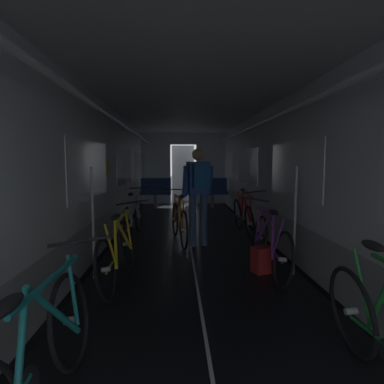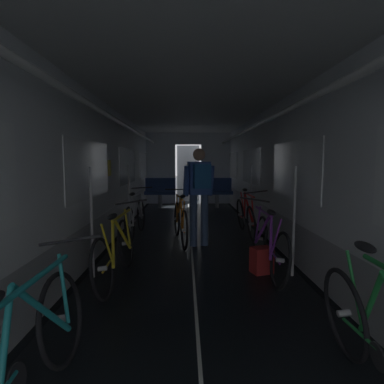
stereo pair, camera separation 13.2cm
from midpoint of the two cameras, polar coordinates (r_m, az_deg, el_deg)
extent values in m
cube|color=black|center=(5.33, -14.90, -10.43)|extent=(0.08, 11.50, 0.01)
cube|color=black|center=(5.42, 16.00, -10.20)|extent=(0.08, 11.50, 0.01)
cube|color=beige|center=(5.19, 0.68, -10.70)|extent=(0.03, 11.27, 0.00)
cube|color=#9EA0A5|center=(5.28, -16.05, -7.30)|extent=(0.12, 11.50, 0.60)
cube|color=silver|center=(5.16, -16.42, 6.10)|extent=(0.12, 11.50, 1.85)
cube|color=white|center=(4.59, -17.45, 3.97)|extent=(0.02, 1.90, 0.80)
cube|color=white|center=(7.39, -11.22, 4.64)|extent=(0.02, 1.90, 0.80)
cube|color=white|center=(10.23, -8.43, 4.93)|extent=(0.02, 1.90, 0.80)
cube|color=yellow|center=(5.66, -14.32, 4.32)|extent=(0.01, 0.20, 0.28)
cylinder|color=white|center=(5.12, -12.83, 12.65)|extent=(0.07, 11.04, 0.07)
cylinder|color=#B7BABF|center=(4.06, -17.06, -5.45)|extent=(0.04, 0.04, 1.40)
cylinder|color=#B7BABF|center=(6.57, -10.89, -1.15)|extent=(0.04, 0.04, 1.40)
cube|color=#9EA0A5|center=(5.38, 17.11, -7.10)|extent=(0.12, 11.50, 0.60)
cube|color=silver|center=(5.25, 17.49, 6.06)|extent=(0.12, 11.50, 1.85)
cube|color=white|center=(4.69, 18.93, 3.96)|extent=(0.02, 1.90, 0.80)
cube|color=white|center=(7.46, 11.30, 4.65)|extent=(0.02, 1.90, 0.80)
cube|color=white|center=(10.28, 7.82, 4.94)|extent=(0.02, 1.90, 0.80)
cube|color=yellow|center=(5.16, 17.03, 4.14)|extent=(0.01, 0.20, 0.28)
cylinder|color=white|center=(5.19, 14.04, 12.52)|extent=(0.07, 11.04, 0.07)
cylinder|color=#B7BABF|center=(4.16, 19.10, -5.24)|extent=(0.04, 0.04, 1.40)
cylinder|color=#B7BABF|center=(6.63, 11.30, -1.09)|extent=(0.04, 0.04, 1.40)
cube|color=silver|center=(10.82, -5.39, 4.33)|extent=(1.00, 0.12, 2.45)
cube|color=silver|center=(10.85, 4.70, 4.34)|extent=(1.00, 0.12, 2.45)
cube|color=silver|center=(10.82, -0.34, 9.79)|extent=(0.90, 0.12, 0.40)
cube|color=#4C4F54|center=(11.50, -0.40, 3.43)|extent=(0.81, 0.04, 2.05)
cube|color=silver|center=(5.09, 0.72, 17.51)|extent=(3.14, 11.62, 0.12)
cylinder|color=gray|center=(9.83, -5.49, -1.67)|extent=(0.12, 0.12, 0.44)
cube|color=#2D4784|center=(9.80, -5.51, -0.10)|extent=(0.96, 0.44, 0.10)
cube|color=#2D4784|center=(9.97, -5.44, 1.44)|extent=(0.96, 0.08, 0.40)
torus|color=gray|center=(10.03, -7.89, 2.58)|extent=(0.14, 0.14, 0.02)
cylinder|color=gray|center=(9.86, 4.99, -1.64)|extent=(0.12, 0.12, 0.44)
cube|color=#2D4784|center=(9.83, 5.01, -0.08)|extent=(0.96, 0.44, 0.10)
cube|color=#2D4784|center=(10.00, 4.90, 1.45)|extent=(0.96, 0.08, 0.40)
torus|color=gray|center=(9.98, 2.44, 2.61)|extent=(0.14, 0.14, 0.02)
torus|color=black|center=(3.80, 16.88, -11.94)|extent=(0.14, 0.67, 0.67)
cylinder|color=#B2B2B7|center=(3.80, 16.88, -11.94)|extent=(0.10, 0.05, 0.06)
torus|color=black|center=(4.74, 13.15, -8.32)|extent=(0.14, 0.67, 0.67)
cylinder|color=#B2B2B7|center=(4.74, 13.15, -8.32)|extent=(0.10, 0.05, 0.06)
cylinder|color=purple|center=(4.39, 13.77, -6.55)|extent=(0.12, 0.54, 0.56)
cylinder|color=purple|center=(4.00, 15.24, -7.76)|extent=(0.12, 0.34, 0.55)
cylinder|color=purple|center=(4.18, 13.85, -3.49)|extent=(0.05, 0.82, 0.04)
cylinder|color=purple|center=(3.79, 16.13, -8.20)|extent=(0.10, 0.16, 0.49)
cylinder|color=purple|center=(4.01, 15.94, -11.30)|extent=(0.04, 0.45, 0.07)
cylinder|color=purple|center=(4.65, 12.86, -5.55)|extent=(0.10, 0.09, 0.49)
cylinder|color=black|center=(4.22, 15.09, -10.72)|extent=(0.04, 0.17, 0.17)
ellipsoid|color=black|center=(3.76, 15.37, -3.62)|extent=(0.10, 0.24, 0.07)
cylinder|color=black|center=(4.61, 12.27, -1.39)|extent=(0.44, 0.03, 0.09)
torus|color=black|center=(6.75, 9.46, -4.09)|extent=(0.12, 0.67, 0.67)
cylinder|color=#B2B2B7|center=(6.75, 9.46, -4.09)|extent=(0.10, 0.05, 0.06)
torus|color=black|center=(5.77, 11.50, -5.78)|extent=(0.12, 0.67, 0.67)
cylinder|color=#B2B2B7|center=(5.77, 11.50, -5.78)|extent=(0.10, 0.05, 0.06)
cylinder|color=red|center=(6.04, 11.07, -3.16)|extent=(0.11, 0.54, 0.56)
cylinder|color=red|center=(6.43, 10.24, -2.61)|extent=(0.09, 0.34, 0.55)
cylinder|color=red|center=(6.16, 11.07, -0.51)|extent=(0.05, 0.82, 0.04)
cylinder|color=red|center=(6.65, 9.85, -2.14)|extent=(0.08, 0.16, 0.49)
cylinder|color=red|center=(6.53, 9.83, -4.61)|extent=(0.03, 0.45, 0.07)
cylinder|color=red|center=(5.76, 11.75, -3.36)|extent=(0.08, 0.09, 0.49)
cylinder|color=black|center=(6.32, 10.23, -5.17)|extent=(0.03, 0.17, 0.17)
ellipsoid|color=black|center=(6.58, 10.29, 0.40)|extent=(0.10, 0.24, 0.07)
cylinder|color=black|center=(5.71, 12.25, -0.01)|extent=(0.44, 0.03, 0.07)
torus|color=black|center=(2.57, -21.39, -20.86)|extent=(0.15, 0.67, 0.67)
cylinder|color=#B2B2B7|center=(2.57, -21.39, -20.86)|extent=(0.10, 0.05, 0.06)
cylinder|color=teal|center=(2.20, -23.92, -19.32)|extent=(0.13, 0.54, 0.56)
cylinder|color=teal|center=(1.88, -29.46, -24.16)|extent=(0.11, 0.34, 0.55)
cylinder|color=teal|center=(1.96, -25.04, -14.27)|extent=(0.06, 0.82, 0.04)
cylinder|color=teal|center=(2.43, -21.05, -16.19)|extent=(0.10, 0.09, 0.49)
cylinder|color=black|center=(2.15, -27.82, -28.22)|extent=(0.04, 0.17, 0.17)
cylinder|color=black|center=(2.33, -19.99, -8.38)|extent=(0.44, 0.03, 0.09)
torus|color=black|center=(5.64, -10.75, -6.02)|extent=(0.11, 0.67, 0.67)
cylinder|color=#B2B2B7|center=(5.64, -10.75, -6.02)|extent=(0.10, 0.06, 0.05)
torus|color=black|center=(6.62, -8.79, -4.26)|extent=(0.11, 0.67, 0.67)
cylinder|color=#B2B2B7|center=(6.62, -8.79, -4.26)|extent=(0.10, 0.06, 0.05)
cylinder|color=#ADAFB5|center=(6.27, -9.25, -2.77)|extent=(0.10, 0.54, 0.56)
cylinder|color=#ADAFB5|center=(5.88, -10.04, -3.35)|extent=(0.05, 0.34, 0.55)
cylinder|color=#ADAFB5|center=(6.09, -9.44, -0.52)|extent=(0.08, 0.82, 0.04)
cylinder|color=#ADAFB5|center=(5.66, -10.51, -3.48)|extent=(0.06, 0.16, 0.49)
cylinder|color=#ADAFB5|center=(5.86, -10.27, -5.79)|extent=(0.05, 0.45, 0.07)
cylinder|color=#ADAFB5|center=(6.55, -8.76, -2.22)|extent=(0.05, 0.09, 0.49)
cylinder|color=black|center=(6.08, -9.82, -5.59)|extent=(0.03, 0.17, 0.17)
ellipsoid|color=black|center=(5.66, -10.29, -0.38)|extent=(0.11, 0.24, 0.06)
cylinder|color=black|center=(6.53, -8.61, 0.78)|extent=(0.44, 0.05, 0.05)
torus|color=black|center=(2.76, 27.47, -19.20)|extent=(0.14, 0.67, 0.67)
cylinder|color=#B2B2B7|center=(2.76, 27.47, -19.20)|extent=(0.10, 0.05, 0.06)
cylinder|color=#1E8438|center=(2.45, 31.48, -17.06)|extent=(0.11, 0.34, 0.55)
cylinder|color=#1E8438|center=(2.62, 28.98, -14.89)|extent=(0.08, 0.17, 0.49)
cylinder|color=#1E8438|center=(2.59, 29.77, -21.56)|extent=(0.05, 0.45, 0.07)
cylinder|color=black|center=(2.42, 32.47, -24.21)|extent=(0.04, 0.17, 0.17)
ellipsoid|color=black|center=(2.51, 30.56, -8.69)|extent=(0.11, 0.24, 0.07)
torus|color=black|center=(3.49, -15.08, -13.45)|extent=(0.17, 0.68, 0.67)
cylinder|color=#B2B2B7|center=(3.49, -15.08, -13.45)|extent=(0.10, 0.05, 0.06)
torus|color=black|center=(4.44, -11.29, -9.25)|extent=(0.17, 0.68, 0.67)
cylinder|color=#B2B2B7|center=(4.44, -11.29, -9.25)|extent=(0.10, 0.05, 0.06)
cylinder|color=yellow|center=(4.08, -11.86, -7.43)|extent=(0.15, 0.54, 0.56)
cylinder|color=yellow|center=(3.69, -13.34, -8.84)|extent=(0.11, 0.35, 0.55)
cylinder|color=yellow|center=(3.87, -11.87, -4.18)|extent=(0.08, 0.82, 0.04)
cylinder|color=yellow|center=(3.48, -14.25, -9.39)|extent=(0.11, 0.16, 0.49)
cylinder|color=yellow|center=(3.71, -14.11, -12.67)|extent=(0.04, 0.45, 0.07)
cylinder|color=yellow|center=(4.35, -10.95, -6.31)|extent=(0.10, 0.09, 0.49)
cylinder|color=black|center=(3.92, -13.25, -11.97)|extent=(0.05, 0.17, 0.17)
ellipsoid|color=black|center=(3.45, -13.39, -4.41)|extent=(0.11, 0.24, 0.07)
cylinder|color=black|center=(4.30, -10.28, -1.86)|extent=(0.44, 0.04, 0.09)
cylinder|color=#384C75|center=(5.36, 0.96, -5.25)|extent=(0.13, 0.13, 0.90)
cylinder|color=#384C75|center=(5.42, 3.01, -5.15)|extent=(0.13, 0.13, 0.90)
cube|color=#2D4C99|center=(5.30, 2.02, 2.57)|extent=(0.40, 0.30, 0.56)
cylinder|color=#2D4C99|center=(5.27, -0.34, 2.01)|extent=(0.13, 0.21, 0.53)
cylinder|color=#2D4C99|center=(5.39, 4.21, 2.08)|extent=(0.13, 0.21, 0.53)
sphere|color=tan|center=(5.30, 2.03, 6.90)|extent=(0.21, 0.21, 0.21)
cube|color=#1E5693|center=(5.14, 2.55, 2.92)|extent=(0.31, 0.22, 0.40)
torus|color=black|center=(5.15, -0.67, -7.00)|extent=(0.15, 0.67, 0.67)
cylinder|color=#B2B2B7|center=(5.15, -0.67, -7.00)|extent=(0.10, 0.06, 0.05)
torus|color=black|center=(6.14, -2.16, -4.95)|extent=(0.15, 0.67, 0.67)
cylinder|color=#B2B2B7|center=(6.14, -2.16, -4.95)|extent=(0.10, 0.06, 0.05)
cylinder|color=orange|center=(5.80, -1.80, -3.38)|extent=(0.13, 0.54, 0.56)
cylinder|color=orange|center=(5.40, -1.20, -4.05)|extent=(0.08, 0.34, 0.55)
cylinder|color=orange|center=(5.61, -1.64, -0.95)|extent=(0.15, 0.82, 0.03)
cylinder|color=orange|center=(5.17, -0.84, -4.22)|extent=(0.06, 0.16, 0.49)
cylinder|color=orange|center=(5.38, -1.04, -6.72)|extent=(0.09, 0.45, 0.07)
cylinder|color=orange|center=(6.07, -2.17, -2.76)|extent=(0.03, 0.09, 0.49)
cylinder|color=black|center=(5.60, -1.38, -6.46)|extent=(0.04, 0.17, 0.17)
ellipsoid|color=black|center=(5.18, -1.00, -0.83)|extent=(0.13, 0.25, 0.06)
cylinder|color=black|center=(6.05, -2.27, 0.48)|extent=(0.44, 0.09, 0.03)
cube|color=maroon|center=(4.28, 13.57, -12.09)|extent=(0.31, 0.27, 0.34)
camera|label=1|loc=(0.07, -89.20, 0.08)|focal=28.99mm
camera|label=2|loc=(0.07, 90.80, -0.08)|focal=28.99mm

